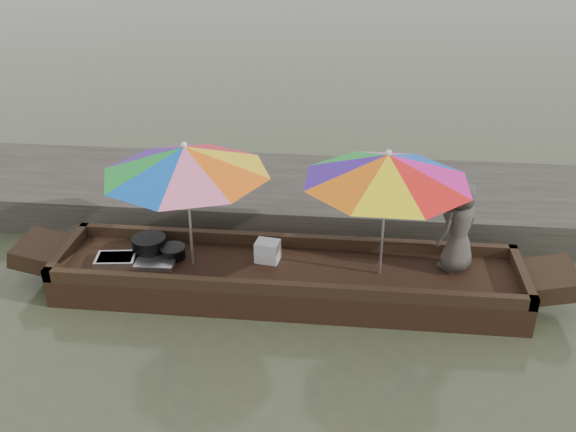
# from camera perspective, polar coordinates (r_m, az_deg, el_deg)

# --- Properties ---
(water) EXTENTS (80.00, 80.00, 0.00)m
(water) POSITION_cam_1_polar(r_m,az_deg,el_deg) (7.85, -0.08, -6.84)
(water) COLOR #444D31
(water) RESTS_ON ground
(dock) EXTENTS (22.00, 2.20, 0.50)m
(dock) POSITION_cam_1_polar(r_m,az_deg,el_deg) (9.64, 1.31, 1.68)
(dock) COLOR #2D2B26
(dock) RESTS_ON ground
(boat_hull) EXTENTS (5.53, 1.20, 0.35)m
(boat_hull) POSITION_cam_1_polar(r_m,az_deg,el_deg) (7.76, -0.08, -5.77)
(boat_hull) COLOR black
(boat_hull) RESTS_ON water
(cooking_pot) EXTENTS (0.42, 0.42, 0.22)m
(cooking_pot) POSITION_cam_1_polar(r_m,az_deg,el_deg) (8.09, -12.24, -2.58)
(cooking_pot) COLOR black
(cooking_pot) RESTS_ON boat_hull
(tray_crayfish) EXTENTS (0.51, 0.38, 0.09)m
(tray_crayfish) POSITION_cam_1_polar(r_m,az_deg,el_deg) (8.01, -15.05, -3.79)
(tray_crayfish) COLOR silver
(tray_crayfish) RESTS_ON boat_hull
(tray_scallop) EXTENTS (0.48, 0.34, 0.06)m
(tray_scallop) POSITION_cam_1_polar(r_m,az_deg,el_deg) (7.88, -11.70, -4.08)
(tray_scallop) COLOR silver
(tray_scallop) RESTS_ON boat_hull
(charcoal_grill) EXTENTS (0.29, 0.29, 0.14)m
(charcoal_grill) POSITION_cam_1_polar(r_m,az_deg,el_deg) (7.96, -10.17, -3.24)
(charcoal_grill) COLOR black
(charcoal_grill) RESTS_ON boat_hull
(supply_bag) EXTENTS (0.31, 0.26, 0.26)m
(supply_bag) POSITION_cam_1_polar(r_m,az_deg,el_deg) (7.76, -1.83, -3.14)
(supply_bag) COLOR silver
(supply_bag) RESTS_ON boat_hull
(vendor) EXTENTS (0.65, 0.63, 1.12)m
(vendor) POSITION_cam_1_polar(r_m,az_deg,el_deg) (7.65, 14.96, -0.92)
(vendor) COLOR #3F3A36
(vendor) RESTS_ON boat_hull
(umbrella_bow) EXTENTS (2.02, 2.02, 1.55)m
(umbrella_bow) POSITION_cam_1_polar(r_m,az_deg,el_deg) (7.48, -8.82, 0.93)
(umbrella_bow) COLOR yellow
(umbrella_bow) RESTS_ON boat_hull
(umbrella_stern) EXTENTS (2.46, 2.46, 1.55)m
(umbrella_stern) POSITION_cam_1_polar(r_m,az_deg,el_deg) (7.26, 8.53, 0.11)
(umbrella_stern) COLOR blue
(umbrella_stern) RESTS_ON boat_hull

